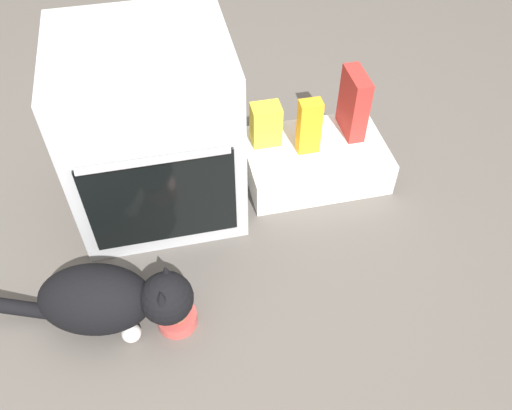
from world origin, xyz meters
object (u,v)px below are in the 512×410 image
(juice_carton, at_px, (309,127))
(snack_bag, at_px, (266,124))
(food_bowl, at_px, (177,317))
(cat, at_px, (109,299))
(pantry_cabinet, at_px, (314,160))
(oven, at_px, (152,130))
(cereal_box, at_px, (354,103))

(juice_carton, bearing_deg, snack_bag, 151.31)
(food_bowl, relative_size, cat, 0.18)
(pantry_cabinet, distance_m, food_bowl, 0.91)
(oven, height_order, cat, oven)
(cat, xyz_separation_m, cereal_box, (1.05, 0.63, 0.16))
(pantry_cabinet, relative_size, cat, 0.74)
(oven, relative_size, juice_carton, 3.02)
(oven, distance_m, food_bowl, 0.69)
(cereal_box, bearing_deg, snack_bag, 179.10)
(oven, height_order, pantry_cabinet, oven)
(food_bowl, height_order, juice_carton, juice_carton)
(oven, bearing_deg, cat, -111.68)
(pantry_cabinet, height_order, juice_carton, juice_carton)
(oven, xyz_separation_m, food_bowl, (-0.01, -0.61, -0.33))
(pantry_cabinet, relative_size, juice_carton, 2.45)
(cereal_box, distance_m, juice_carton, 0.23)
(juice_carton, bearing_deg, cat, -146.64)
(pantry_cabinet, distance_m, cat, 1.04)
(cat, bearing_deg, food_bowl, 0.00)
(pantry_cabinet, height_order, snack_bag, snack_bag)
(oven, xyz_separation_m, juice_carton, (0.62, -0.01, -0.09))
(cat, relative_size, snack_bag, 4.39)
(snack_bag, bearing_deg, oven, -170.00)
(snack_bag, bearing_deg, pantry_cabinet, -22.19)
(snack_bag, xyz_separation_m, juice_carton, (0.16, -0.09, 0.03))
(oven, relative_size, food_bowl, 5.22)
(oven, xyz_separation_m, pantry_cabinet, (0.66, 0.00, -0.28))
(snack_bag, height_order, cereal_box, cereal_box)
(snack_bag, relative_size, cereal_box, 0.64)
(food_bowl, relative_size, juice_carton, 0.58)
(cereal_box, xyz_separation_m, juice_carton, (-0.21, -0.08, -0.02))
(cat, relative_size, cereal_box, 2.82)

